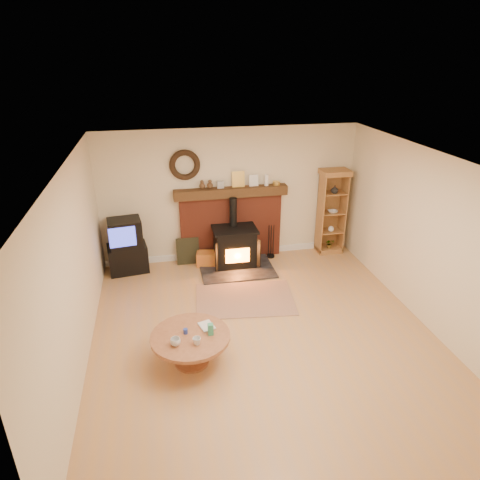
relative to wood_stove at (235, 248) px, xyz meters
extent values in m
plane|color=tan|center=(0.00, -2.28, -0.38)|extent=(5.50, 5.50, 0.00)
cube|color=beige|center=(0.00, 0.47, 0.92)|extent=(5.00, 0.02, 2.60)
cube|color=beige|center=(0.00, -5.03, 0.92)|extent=(5.00, 0.02, 2.60)
cube|color=beige|center=(-2.50, -2.28, 0.92)|extent=(0.02, 5.50, 2.60)
cube|color=beige|center=(2.50, -2.28, 0.92)|extent=(0.02, 5.50, 2.60)
cube|color=white|center=(0.00, -2.28, 2.22)|extent=(5.00, 5.50, 0.02)
cube|color=white|center=(0.00, 0.45, -0.32)|extent=(5.00, 0.04, 0.12)
torus|color=black|center=(-0.85, 0.41, 1.57)|extent=(0.57, 0.11, 0.57)
cube|color=maroon|center=(0.00, 0.40, 0.27)|extent=(2.00, 0.15, 1.30)
cube|color=#392512|center=(0.00, 0.36, 1.01)|extent=(2.20, 0.22, 0.18)
cube|color=#999999|center=(-0.20, 0.37, 1.17)|extent=(0.13, 0.05, 0.14)
cube|color=gold|center=(0.15, 0.39, 1.25)|extent=(0.24, 0.06, 0.30)
cube|color=white|center=(0.45, 0.39, 1.21)|extent=(0.18, 0.05, 0.22)
cylinder|color=white|center=(0.70, 0.37, 1.21)|extent=(0.08, 0.08, 0.22)
cylinder|color=gold|center=(0.90, 0.37, 1.13)|extent=(0.14, 0.14, 0.07)
cube|color=black|center=(0.00, -0.18, -0.37)|extent=(1.40, 1.00, 0.03)
cube|color=black|center=(0.00, 0.02, 0.00)|extent=(0.76, 0.54, 0.71)
cube|color=black|center=(0.00, 0.02, 0.38)|extent=(0.84, 0.60, 0.04)
cylinder|color=black|center=(0.00, 0.17, 0.68)|extent=(0.14, 0.14, 0.56)
cube|color=orange|center=(0.00, -0.26, -0.05)|extent=(0.46, 0.02, 0.28)
cube|color=black|center=(-0.35, -0.20, -0.02)|extent=(0.18, 0.24, 0.57)
cube|color=black|center=(0.35, -0.20, -0.02)|extent=(0.18, 0.24, 0.57)
cube|color=brown|center=(-0.08, -1.26, -0.38)|extent=(1.77, 1.32, 0.01)
cube|color=black|center=(-2.04, 0.19, -0.12)|extent=(0.77, 0.58, 0.52)
cube|color=black|center=(-2.04, 0.19, 0.40)|extent=(0.65, 0.57, 0.52)
cube|color=#343ECC|center=(-2.07, -0.06, 0.43)|extent=(0.47, 0.08, 0.38)
cube|color=olive|center=(2.05, 0.25, -0.33)|extent=(0.50, 0.37, 0.10)
cube|color=olive|center=(2.05, 0.43, 0.47)|extent=(0.50, 0.02, 1.60)
cube|color=olive|center=(1.80, 0.25, 0.47)|extent=(0.02, 0.37, 1.60)
cube|color=olive|center=(2.29, 0.25, 0.47)|extent=(0.02, 0.37, 1.60)
cube|color=olive|center=(2.05, 0.25, 1.32)|extent=(0.56, 0.41, 0.10)
cube|color=olive|center=(2.05, 0.25, 0.08)|extent=(0.46, 0.33, 0.02)
cube|color=olive|center=(2.05, 0.25, 0.49)|extent=(0.46, 0.33, 0.02)
cube|color=olive|center=(2.05, 0.25, 0.90)|extent=(0.46, 0.33, 0.02)
imported|color=white|center=(2.05, 0.20, 0.99)|extent=(0.15, 0.15, 0.16)
imported|color=white|center=(2.05, 0.20, 0.52)|extent=(0.20, 0.20, 0.05)
sphere|color=white|center=(2.05, 0.20, 0.15)|extent=(0.12, 0.12, 0.12)
imported|color=#399470|center=(2.05, 0.20, -0.19)|extent=(0.17, 0.15, 0.19)
cube|color=yellow|center=(-0.52, 0.12, -0.25)|extent=(0.48, 0.35, 0.27)
cube|color=black|center=(-0.89, 0.27, -0.11)|extent=(0.44, 0.12, 0.53)
cylinder|color=black|center=(0.78, 0.22, -0.36)|extent=(0.16, 0.16, 0.04)
cylinder|color=black|center=(0.73, 0.22, -0.03)|extent=(0.02, 0.02, 0.70)
cylinder|color=black|center=(0.78, 0.22, -0.03)|extent=(0.02, 0.02, 0.70)
cylinder|color=black|center=(0.83, 0.22, -0.03)|extent=(0.02, 0.02, 0.70)
cylinder|color=brown|center=(-1.12, -2.70, -0.37)|extent=(0.47, 0.47, 0.03)
cylinder|color=brown|center=(-1.12, -2.70, -0.17)|extent=(0.17, 0.17, 0.37)
cylinder|color=brown|center=(-1.12, -2.70, 0.04)|extent=(1.06, 1.06, 0.05)
imported|color=white|center=(-1.32, -2.87, 0.12)|extent=(0.13, 0.13, 0.10)
imported|color=white|center=(-1.05, -2.90, 0.12)|extent=(0.11, 0.11, 0.10)
imported|color=#4C331E|center=(-0.96, -2.58, 0.08)|extent=(0.18, 0.24, 0.02)
cylinder|color=#223797|center=(-1.17, -2.65, 0.10)|extent=(0.06, 0.06, 0.07)
cube|color=#399470|center=(-0.85, -2.73, 0.15)|extent=(0.07, 0.07, 0.16)
camera|label=1|loc=(-1.39, -7.36, 3.50)|focal=32.00mm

